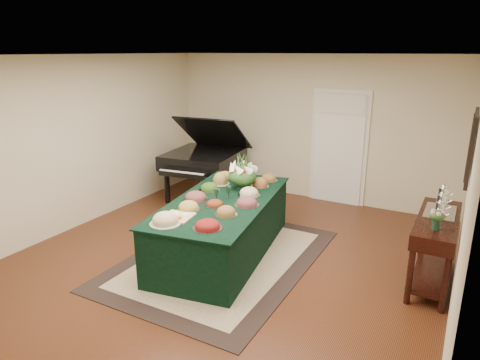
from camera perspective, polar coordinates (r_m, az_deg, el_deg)
The scene contains 14 objects.
ground at distance 6.01m, azimuth -1.40°, elevation -10.36°, with size 6.00×6.00×0.00m, color black.
area_rug at distance 5.99m, azimuth -2.40°, elevation -10.39°, with size 2.29×3.21×0.01m.
kitchen_doorway at distance 8.06m, azimuth 13.01°, elevation 4.06°, with size 1.05×0.07×2.10m.
buffet_table at distance 6.00m, azimuth -2.31°, elevation -6.18°, with size 1.64×2.79×0.80m.
food_platters at distance 5.85m, azimuth -2.57°, elevation -2.12°, with size 1.20×2.47×0.14m.
cutting_board at distance 5.29m, azimuth -8.27°, elevation -4.56°, with size 0.40×0.40×0.10m.
green_goblets at distance 5.81m, azimuth -2.37°, elevation -1.79°, with size 0.16×0.26×0.18m.
floral_centerpiece at distance 6.21m, azimuth 0.30°, elevation 1.04°, with size 0.43×0.43×0.43m.
grand_piano at distance 8.15m, azimuth -4.87°, elevation 2.91°, with size 1.51×1.68×1.61m.
wicker_basket at distance 7.55m, azimuth -3.13°, elevation -3.42°, with size 0.43×0.43×0.27m, color olive.
mahogany_sideboard at distance 5.63m, azimuth 24.72°, elevation -6.36°, with size 0.45×1.42×0.87m.
tea_service at distance 5.66m, azimuth 25.23°, elevation -2.94°, with size 0.34×0.74×0.30m.
pink_bouquet at distance 5.12m, azimuth 24.80°, elevation -4.38°, with size 0.19×0.19×0.24m.
wall_painting at distance 5.32m, azimuth 28.48°, elevation 3.99°, with size 0.05×0.95×0.75m.
Camera 1 is at (2.69, -4.61, 2.75)m, focal length 32.00 mm.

